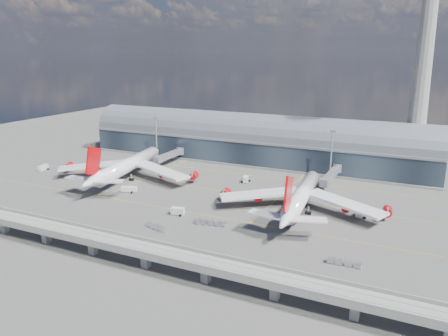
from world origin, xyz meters
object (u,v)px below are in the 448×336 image
at_px(service_truck_2, 129,189).
at_px(service_truck_4, 246,179).
at_px(service_truck_1, 178,211).
at_px(cargo_train_1, 210,223).
at_px(floodlight_mast_left, 156,138).
at_px(airliner_right, 301,197).
at_px(service_truck_3, 362,213).
at_px(cargo_train_0, 156,227).
at_px(service_truck_5, 152,166).
at_px(cargo_train_2, 344,263).
at_px(service_truck_0, 43,168).
at_px(airliner_left, 126,166).
at_px(control_tower, 422,73).
at_px(floodlight_mast_right, 331,155).

height_order(service_truck_2, service_truck_4, service_truck_4).
relative_size(service_truck_1, cargo_train_1, 0.45).
bearing_deg(floodlight_mast_left, cargo_train_1, -45.32).
height_order(floodlight_mast_left, airliner_right, floodlight_mast_left).
xyz_separation_m(service_truck_3, cargo_train_0, (-64.71, -44.59, -0.77)).
xyz_separation_m(service_truck_1, service_truck_5, (-48.82, 53.29, -0.16)).
xyz_separation_m(service_truck_3, cargo_train_1, (-48.74, -32.94, -0.77)).
bearing_deg(cargo_train_2, service_truck_1, 77.88).
relative_size(service_truck_1, service_truck_3, 0.79).
relative_size(service_truck_0, service_truck_5, 1.27).
distance_m(floodlight_mast_left, cargo_train_1, 103.84).
bearing_deg(service_truck_1, service_truck_5, 29.08).
xyz_separation_m(airliner_right, cargo_train_2, (24.35, -39.06, -4.98)).
bearing_deg(service_truck_4, service_truck_1, -115.92).
bearing_deg(airliner_right, service_truck_1, -155.29).
distance_m(airliner_left, cargo_train_2, 124.13).
distance_m(airliner_left, cargo_train_1, 74.22).
height_order(service_truck_1, cargo_train_2, service_truck_1).
bearing_deg(service_truck_5, cargo_train_2, -57.60).
height_order(floodlight_mast_left, service_truck_5, floodlight_mast_left).
bearing_deg(cargo_train_2, control_tower, -6.09).
distance_m(floodlight_mast_right, service_truck_5, 94.82).
relative_size(service_truck_2, service_truck_5, 1.28).
bearing_deg(floodlight_mast_left, airliner_left, -78.89).
bearing_deg(service_truck_5, cargo_train_1, -68.41).
height_order(floodlight_mast_right, service_truck_5, floodlight_mast_right).
xyz_separation_m(service_truck_5, cargo_train_1, (65.09, -57.17, -0.48)).
distance_m(floodlight_mast_left, service_truck_2, 59.69).
bearing_deg(cargo_train_0, service_truck_0, 52.77).
bearing_deg(service_truck_2, control_tower, -77.90).
distance_m(floodlight_mast_right, cargo_train_2, 87.84).
relative_size(floodlight_mast_left, service_truck_3, 3.68).
relative_size(floodlight_mast_right, service_truck_1, 4.65).
relative_size(floodlight_mast_left, service_truck_4, 4.69).
distance_m(service_truck_5, cargo_train_1, 86.63).
xyz_separation_m(floodlight_mast_left, cargo_train_2, (122.61, -83.92, -12.74)).
relative_size(service_truck_0, service_truck_3, 1.05).
bearing_deg(floodlight_mast_right, service_truck_3, -62.27).
height_order(airliner_right, cargo_train_0, airliner_right).
bearing_deg(service_truck_2, cargo_train_0, -154.93).
bearing_deg(service_truck_5, airliner_left, -116.92).
bearing_deg(service_truck_1, service_truck_4, -20.99).
height_order(service_truck_5, cargo_train_2, service_truck_5).
distance_m(service_truck_5, cargo_train_2, 133.71).
bearing_deg(service_truck_1, control_tower, -52.40).
height_order(floodlight_mast_right, service_truck_0, floodlight_mast_right).
height_order(airliner_left, service_truck_5, airliner_left).
bearing_deg(control_tower, airliner_right, -116.76).
bearing_deg(service_truck_1, airliner_left, 43.76).
bearing_deg(airliner_right, service_truck_0, 174.21).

